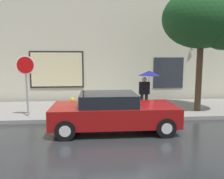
% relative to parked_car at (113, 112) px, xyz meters
% --- Properties ---
extents(ground_plane, '(60.00, 60.00, 0.00)m').
position_rel_parked_car_xyz_m(ground_plane, '(0.33, 0.05, -0.67)').
color(ground_plane, '#282B2D').
extents(sidewalk, '(20.00, 4.00, 0.15)m').
position_rel_parked_car_xyz_m(sidewalk, '(0.33, 3.05, -0.59)').
color(sidewalk, gray).
rests_on(sidewalk, ground).
extents(building_facade, '(20.00, 0.67, 7.00)m').
position_rel_parked_car_xyz_m(building_facade, '(0.31, 5.55, 2.82)').
color(building_facade, beige).
rests_on(building_facade, ground).
extents(parked_car, '(4.24, 1.94, 1.32)m').
position_rel_parked_car_xyz_m(parked_car, '(0.00, 0.00, 0.00)').
color(parked_car, maroon).
rests_on(parked_car, ground).
extents(fire_hydrant, '(0.30, 0.44, 0.71)m').
position_rel_parked_car_xyz_m(fire_hydrant, '(-1.57, 1.97, -0.17)').
color(fire_hydrant, yellow).
rests_on(fire_hydrant, sidewalk).
extents(pedestrian_with_umbrella, '(0.97, 0.97, 1.83)m').
position_rel_parked_car_xyz_m(pedestrian_with_umbrella, '(1.75, 2.20, 0.94)').
color(pedestrian_with_umbrella, black).
rests_on(pedestrian_with_umbrella, sidewalk).
extents(street_tree, '(3.48, 2.96, 5.41)m').
position_rel_parked_car_xyz_m(street_tree, '(4.25, 2.05, 3.49)').
color(street_tree, '#4C3823').
rests_on(street_tree, sidewalk).
extents(stop_sign, '(0.76, 0.10, 2.48)m').
position_rel_parked_car_xyz_m(stop_sign, '(-3.36, 1.66, 1.24)').
color(stop_sign, gray).
rests_on(stop_sign, sidewalk).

